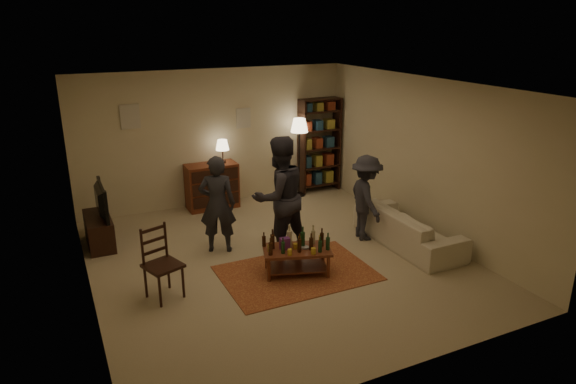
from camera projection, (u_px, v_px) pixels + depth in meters
floor at (278, 260)px, 8.06m from camera, size 6.00×6.00×0.00m
room_shell at (182, 117)px, 9.77m from camera, size 6.00×6.00×6.00m
rug at (297, 273)px, 7.63m from camera, size 2.20×1.50×0.01m
coffee_table at (297, 250)px, 7.51m from camera, size 1.10×0.82×0.74m
dining_chair at (160, 260)px, 6.85m from camera, size 0.56×0.56×1.02m
tv_stand at (98, 223)px, 8.48m from camera, size 0.40×1.00×1.06m
dresser at (212, 185)px, 10.15m from camera, size 1.00×0.50×1.36m
bookshelf at (319, 144)px, 11.02m from camera, size 0.90×0.34×2.02m
floor_lamp at (299, 131)px, 10.57m from camera, size 0.36×0.36×1.66m
sofa at (408, 227)px, 8.52m from camera, size 0.81×2.08×0.61m
person_left at (217, 204)px, 8.14m from camera, size 0.68×0.58×1.60m
person_right at (279, 197)px, 8.00m from camera, size 1.04×0.87×1.92m
person_by_sofa at (366, 198)px, 8.64m from camera, size 0.72×1.03×1.46m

